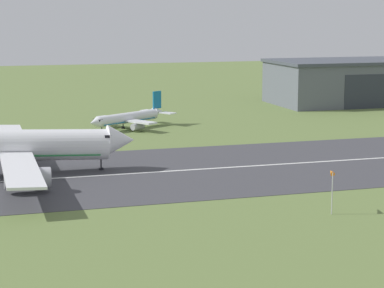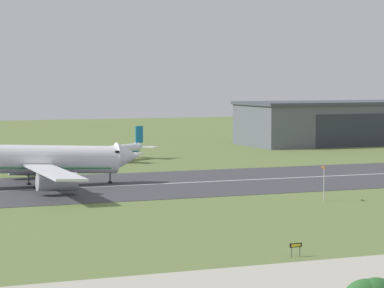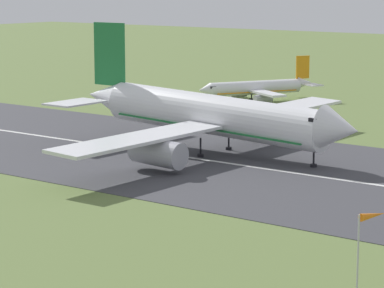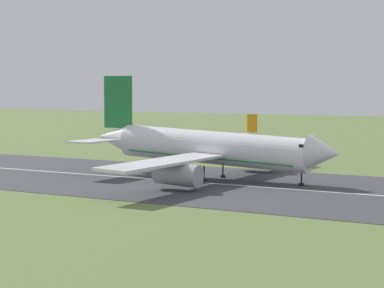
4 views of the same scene
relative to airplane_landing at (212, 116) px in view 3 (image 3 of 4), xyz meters
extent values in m
cube|color=#3D3D42|center=(22.93, -4.49, -4.94)|extent=(420.39, 42.55, 0.06)
cube|color=silver|center=(22.93, -4.49, -4.91)|extent=(378.35, 0.70, 0.01)
cylinder|color=white|center=(0.39, 0.00, 0.20)|extent=(32.94, 5.49, 6.53)
cone|color=white|center=(19.12, -0.13, 0.20)|extent=(4.97, 5.30, 5.44)
cone|color=white|center=(-19.13, 0.13, 1.15)|extent=(6.53, 4.78, 4.98)
cube|color=black|center=(16.51, -0.11, 1.26)|extent=(1.15, 4.48, 0.48)
cube|color=#1E7238|center=(0.39, 0.00, -1.24)|extent=(29.47, 5.20, 1.34)
cube|color=white|center=(0.93, -15.78, -0.72)|extent=(5.44, 26.31, 0.60)
cylinder|color=#A8A8B2|center=(2.00, -13.68, -2.60)|extent=(6.99, 3.31, 3.53)
cube|color=white|center=(1.15, 15.76, -0.72)|extent=(5.44, 26.31, 0.60)
cylinder|color=#A8A8B2|center=(2.18, 13.65, -2.60)|extent=(6.99, 3.31, 3.53)
cube|color=#1E7238|center=(-18.19, 0.12, 7.31)|extent=(5.73, 0.32, 8.95)
cube|color=white|center=(-18.63, -6.53, 0.99)|extent=(5.07, 8.09, 0.24)
cube|color=white|center=(-18.54, 6.79, 0.99)|extent=(5.07, 8.09, 0.24)
cylinder|color=black|center=(15.55, -0.11, -3.70)|extent=(0.24, 0.24, 2.55)
cylinder|color=black|center=(15.55, -0.11, -4.75)|extent=(0.84, 0.84, 0.44)
cylinder|color=black|center=(0.52, -3.16, -3.70)|extent=(0.24, 0.24, 2.55)
cylinder|color=black|center=(0.52, -3.16, -4.75)|extent=(0.84, 0.84, 0.44)
cylinder|color=black|center=(0.56, 3.16, -3.70)|extent=(0.24, 0.24, 2.55)
cylinder|color=black|center=(0.56, 3.16, -4.75)|extent=(0.84, 0.84, 0.44)
cylinder|color=white|center=(-24.37, 47.43, -2.29)|extent=(11.36, 17.40, 2.60)
cone|color=white|center=(-29.49, 38.35, -2.29)|extent=(3.41, 3.31, 2.60)
cone|color=white|center=(-19.05, 56.85, -1.82)|extent=(3.57, 3.86, 2.34)
cube|color=black|center=(-28.86, 39.47, -1.77)|extent=(2.46, 2.04, 0.44)
cube|color=orange|center=(-24.37, 47.43, -3.00)|extent=(10.34, 15.72, 0.20)
cube|color=white|center=(-29.69, 50.01, -2.74)|extent=(9.44, 7.03, 0.40)
cylinder|color=#A8A8B2|center=(-29.33, 49.15, -3.80)|extent=(3.06, 3.73, 1.61)
cube|color=white|center=(-19.40, 44.21, -2.74)|extent=(9.44, 7.03, 0.40)
cylinder|color=#A8A8B2|center=(-20.33, 44.07, -3.80)|extent=(3.06, 3.73, 1.61)
cube|color=orange|center=(-19.28, 56.44, 1.22)|extent=(1.63, 2.60, 4.41)
cube|color=white|center=(-21.94, 58.41, -1.90)|extent=(4.67, 4.11, 0.24)
cube|color=white|center=(-16.22, 55.18, -1.90)|extent=(4.67, 4.11, 0.24)
cylinder|color=black|center=(-28.33, 40.42, -4.28)|extent=(0.24, 0.24, 1.39)
cylinder|color=black|center=(-28.33, 40.42, -4.75)|extent=(0.84, 0.84, 0.44)
cylinder|color=black|center=(-25.66, 48.31, -4.28)|extent=(0.24, 0.24, 1.39)
cylinder|color=black|center=(-25.66, 48.31, -4.75)|extent=(0.84, 0.84, 0.44)
cylinder|color=black|center=(-22.94, 46.78, -4.28)|extent=(0.24, 0.24, 1.39)
cylinder|color=black|center=(-22.94, 46.78, -4.75)|extent=(0.84, 0.84, 0.44)
cylinder|color=#B7B7BC|center=(40.62, -37.62, -2.08)|extent=(0.14, 0.14, 5.79)
cone|color=orange|center=(41.09, -36.33, 0.56)|extent=(1.39, 2.49, 0.60)
camera|label=1|loc=(-5.88, -126.49, 22.07)|focal=70.00mm
camera|label=2|loc=(-33.96, -166.21, 15.10)|focal=85.00mm
camera|label=3|loc=(69.72, -96.07, 17.56)|focal=85.00mm
camera|label=4|loc=(56.69, -105.07, 9.89)|focal=70.00mm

